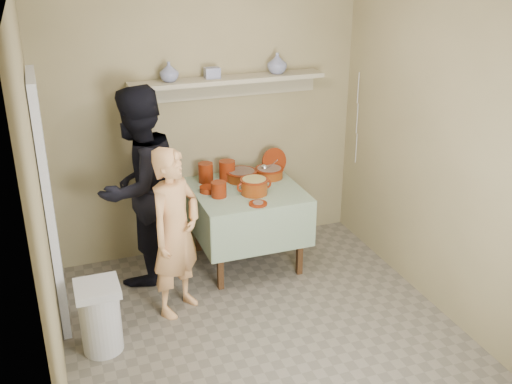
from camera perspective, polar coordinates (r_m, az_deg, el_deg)
name	(u,v)px	position (r m, az deg, el deg)	size (l,w,h in m)	color
ground	(271,344)	(4.74, 1.44, -14.28)	(3.50, 3.50, 0.00)	#716959
tile_panel	(49,204)	(4.83, -19.10, -1.12)	(0.06, 0.70, 2.00)	silver
plate_stack_a	(206,173)	(5.62, -4.82, 1.86)	(0.14, 0.14, 0.19)	maroon
plate_stack_b	(227,170)	(5.67, -2.77, 2.08)	(0.15, 0.15, 0.18)	maroon
bowl_stack	(219,189)	(5.29, -3.56, 0.25)	(0.14, 0.14, 0.14)	maroon
empty_bowl	(208,189)	(5.42, -4.55, 0.27)	(0.16, 0.16, 0.05)	maroon
propped_lid	(274,161)	(5.82, 1.75, 2.96)	(0.26, 0.26, 0.02)	maroon
vase_right	(277,63)	(5.64, 2.03, 12.16)	(0.18, 0.18, 0.19)	navy
vase_left	(169,72)	(5.35, -8.28, 11.27)	(0.17, 0.17, 0.17)	navy
ceramic_box	(212,73)	(5.46, -4.20, 11.25)	(0.13, 0.10, 0.10)	navy
person_cook	(175,233)	(4.82, -7.68, -3.86)	(0.52, 0.34, 1.42)	#E4A162
person_helper	(139,187)	(5.28, -11.08, 0.47)	(0.86, 0.67, 1.77)	black
room_shell	(273,145)	(3.98, 1.67, 4.53)	(3.04, 3.54, 2.62)	#998B5D
serving_table	(247,200)	(5.53, -0.90, -0.80)	(0.97, 0.97, 0.76)	#4C2D16
cazuela_meat_a	(242,175)	(5.65, -1.39, 1.67)	(0.30, 0.30, 0.10)	maroon
cazuela_meat_b	(269,172)	(5.72, 1.27, 1.93)	(0.28, 0.28, 0.10)	maroon
ladle	(265,167)	(5.68, 0.86, 2.35)	(0.08, 0.26, 0.19)	silver
cazuela_rice	(254,185)	(5.34, -0.17, 0.68)	(0.33, 0.25, 0.14)	maroon
front_plate	(258,204)	(5.14, 0.19, -1.11)	(0.16, 0.16, 0.03)	maroon
wall_shelf	(227,82)	(5.53, -2.75, 10.44)	(1.80, 0.25, 0.21)	tan
trash_bin	(100,317)	(4.67, -14.61, -11.47)	(0.32, 0.32, 0.56)	silver
electrical_cord	(357,119)	(5.98, 9.61, 6.91)	(0.01, 0.05, 0.90)	silver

